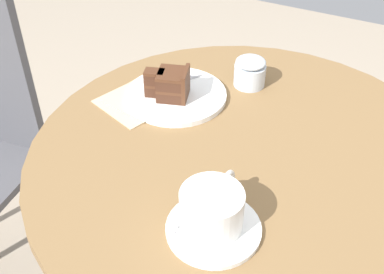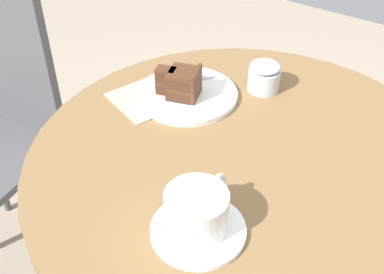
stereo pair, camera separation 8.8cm
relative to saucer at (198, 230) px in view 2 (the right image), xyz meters
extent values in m
cylinder|color=brown|center=(0.20, 0.02, -0.02)|extent=(0.83, 0.83, 0.03)
cylinder|color=#B7B7BC|center=(0.20, 0.02, -0.36)|extent=(0.07, 0.07, 0.64)
cylinder|color=white|center=(0.00, 0.00, 0.00)|extent=(0.15, 0.15, 0.01)
cylinder|color=white|center=(0.00, 0.01, 0.04)|extent=(0.10, 0.10, 0.07)
cylinder|color=beige|center=(0.00, 0.01, 0.07)|extent=(0.09, 0.09, 0.00)
torus|color=white|center=(0.06, 0.01, 0.04)|extent=(0.05, 0.01, 0.05)
cube|color=#B7B7BC|center=(0.00, 0.05, 0.01)|extent=(0.08, 0.01, 0.00)
ellipsoid|color=#B7B7BC|center=(0.05, 0.05, 0.01)|extent=(0.02, 0.02, 0.00)
cylinder|color=white|center=(0.30, 0.23, 0.00)|extent=(0.22, 0.22, 0.01)
cube|color=#422619|center=(0.29, 0.23, 0.02)|extent=(0.08, 0.08, 0.02)
cube|color=#422619|center=(0.27, 0.26, 0.02)|extent=(0.04, 0.05, 0.02)
cube|color=#4C2B19|center=(0.29, 0.23, 0.03)|extent=(0.08, 0.08, 0.01)
cube|color=#4C2B19|center=(0.27, 0.26, 0.03)|extent=(0.04, 0.05, 0.01)
cube|color=#422619|center=(0.29, 0.23, 0.05)|extent=(0.08, 0.08, 0.02)
cube|color=#422619|center=(0.27, 0.26, 0.05)|extent=(0.04, 0.05, 0.02)
cube|color=#4C2B19|center=(0.29, 0.23, 0.06)|extent=(0.08, 0.08, 0.01)
cube|color=#4C2B19|center=(0.27, 0.26, 0.06)|extent=(0.04, 0.05, 0.01)
cube|color=#4C2B19|center=(0.29, 0.20, 0.04)|extent=(0.06, 0.03, 0.07)
cube|color=#B7B7BC|center=(0.32, 0.26, 0.01)|extent=(0.09, 0.06, 0.00)
cube|color=#B7B7BC|center=(0.38, 0.23, 0.01)|extent=(0.04, 0.04, 0.00)
cube|color=tan|center=(0.25, 0.30, 0.00)|extent=(0.18, 0.18, 0.00)
cube|color=tan|center=(0.26, 0.29, 0.00)|extent=(0.15, 0.15, 0.00)
cylinder|color=#4C4C51|center=(0.22, 0.61, -0.48)|extent=(0.02, 0.02, 0.43)
cylinder|color=silver|center=(0.42, 0.11, 0.02)|extent=(0.07, 0.07, 0.05)
ellipsoid|color=silver|center=(0.42, 0.11, 0.05)|extent=(0.07, 0.07, 0.02)
camera|label=1|loc=(-0.46, -0.19, 0.59)|focal=45.00mm
camera|label=2|loc=(-0.41, -0.27, 0.59)|focal=45.00mm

